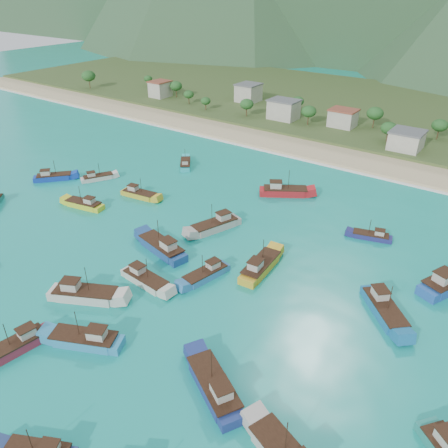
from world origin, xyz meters
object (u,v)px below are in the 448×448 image
Objects in this scene: boat_18 at (145,280)px; boat_29 at (284,192)px; boat_1 at (215,387)px; boat_11 at (215,226)px; boat_5 at (371,236)px; boat_6 at (84,205)px; boat_9 at (54,177)px; boat_33 at (85,295)px; boat_19 at (206,275)px; boat_10 at (98,178)px; boat_27 at (162,248)px; boat_22 at (260,267)px; boat_4 at (139,195)px; boat_24 at (384,310)px; boat_12 at (16,346)px; boat_14 at (86,340)px; boat_3 at (185,164)px.

boat_18 is 0.86× the size of boat_29.
boat_1 reaches higher than boat_11.
boat_5 is 67.23m from boat_6.
boat_9 is 0.78× the size of boat_33.
boat_11 is at bearing -46.73° from boat_19.
boat_10 is (-72.41, -13.46, 0.05)m from boat_5.
boat_6 is 1.02× the size of boat_19.
boat_27 reaches higher than boat_6.
boat_6 is at bearing 178.23° from boat_22.
boat_4 is at bearing 83.60° from boat_1.
boat_29 reaches higher than boat_1.
boat_27 is 38.85m from boat_29.
boat_11 is at bearing -52.27° from boat_24.
boat_4 is at bearing -14.23° from boat_19.
boat_11 reaches higher than boat_6.
boat_4 is at bearing -175.13° from boat_33.
boat_11 is at bearing 65.82° from boat_1.
boat_11 is 46.57m from boat_12.
boat_29 is at bearing -24.09° from boat_14.
boat_27 reaches higher than boat_5.
boat_11 is 18.16m from boat_22.
boat_4 is at bearing -40.85° from boat_6.
boat_12 is 23.49m from boat_18.
boat_3 is at bearing 140.22° from boat_22.
boat_33 is (-0.64, -18.98, -0.05)m from boat_27.
boat_9 is (-20.51, 5.87, 0.02)m from boat_6.
boat_4 is 1.00× the size of boat_19.
boat_9 is 12.20m from boat_10.
boat_27 is (29.03, -3.58, 0.27)m from boat_6.
boat_33 is at bearing -11.93° from boat_24.
boat_3 is 75.72m from boat_24.
boat_29 is (-5.62, 40.01, 0.27)m from boat_19.
boat_27 is at bearing -94.24° from boat_3.
boat_3 is 56.01m from boat_19.
boat_6 is 21.33m from boat_9.
boat_27 reaches higher than boat_1.
boat_14 is (57.81, -35.34, 0.11)m from boat_9.
boat_12 is 10.13m from boat_14.
boat_27 is (-42.78, -7.52, 0.10)m from boat_24.
boat_27 is at bearing -7.50° from boat_14.
boat_6 is (-6.73, -11.94, 0.01)m from boat_4.
boat_11 is (25.55, -1.78, 0.20)m from boat_4.
boat_33 is at bearing 24.04° from boat_4.
boat_9 is at bearing -147.41° from boat_33.
boat_33 reaches higher than boat_18.
boat_5 is 0.72× the size of boat_22.
boat_18 reaches higher than boat_6.
boat_29 is at bearing 2.02° from boat_27.
boat_24 reaches higher than boat_18.
boat_29 is (3.76, 24.46, 0.06)m from boat_11.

